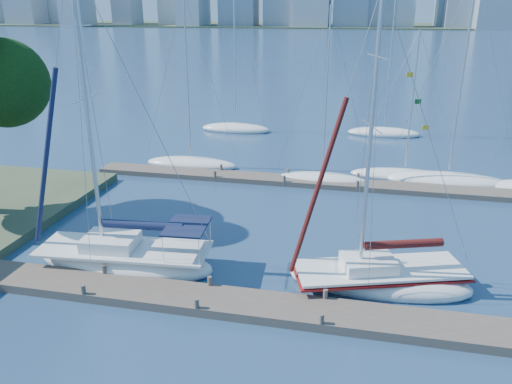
# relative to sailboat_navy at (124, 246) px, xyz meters

# --- Properties ---
(ground) EXTENTS (700.00, 700.00, 0.00)m
(ground) POSITION_rel_sailboat_navy_xyz_m (4.67, -2.27, -1.11)
(ground) COLOR navy
(ground) RESTS_ON ground
(near_dock) EXTENTS (26.00, 2.00, 0.40)m
(near_dock) POSITION_rel_sailboat_navy_xyz_m (4.67, -2.27, -0.91)
(near_dock) COLOR #4E4339
(near_dock) RESTS_ON ground
(far_dock) EXTENTS (30.00, 1.80, 0.36)m
(far_dock) POSITION_rel_sailboat_navy_xyz_m (6.67, 13.73, -0.93)
(far_dock) COLOR #4E4339
(far_dock) RESTS_ON ground
(far_shore) EXTENTS (800.00, 100.00, 1.50)m
(far_shore) POSITION_rel_sailboat_navy_xyz_m (4.67, 317.73, -1.11)
(far_shore) COLOR #38472D
(far_shore) RESTS_ON ground
(sailboat_navy) EXTENTS (8.94, 3.52, 14.46)m
(sailboat_navy) POSITION_rel_sailboat_navy_xyz_m (0.00, 0.00, 0.00)
(sailboat_navy) COLOR white
(sailboat_navy) RESTS_ON ground
(sailboat_maroon) EXTENTS (8.42, 4.98, 13.13)m
(sailboat_maroon) POSITION_rel_sailboat_navy_xyz_m (11.88, 0.72, -0.06)
(sailboat_maroon) COLOR white
(sailboat_maroon) RESTS_ON ground
(bg_boat_0) EXTENTS (7.27, 2.23, 13.08)m
(bg_boat_0) POSITION_rel_sailboat_navy_xyz_m (-2.15, 15.95, -0.85)
(bg_boat_0) COLOR white
(bg_boat_0) RESTS_ON ground
(bg_boat_2) EXTENTS (6.48, 2.32, 12.21)m
(bg_boat_2) POSITION_rel_sailboat_navy_xyz_m (8.19, 14.39, -0.87)
(bg_boat_2) COLOR white
(bg_boat_2) RESTS_ON ground
(bg_boat_3) EXTENTS (7.96, 3.61, 10.69)m
(bg_boat_3) POSITION_rel_sailboat_navy_xyz_m (13.95, 16.50, -0.89)
(bg_boat_3) COLOR white
(bg_boat_3) RESTS_ON ground
(bg_boat_4) EXTENTS (8.73, 3.74, 14.40)m
(bg_boat_4) POSITION_rel_sailboat_navy_xyz_m (16.86, 15.78, -0.83)
(bg_boat_4) COLOR white
(bg_boat_4) RESTS_ON ground
(bg_boat_6) EXTENTS (7.30, 4.89, 15.12)m
(bg_boat_6) POSITION_rel_sailboat_navy_xyz_m (-1.67, 28.13, -0.81)
(bg_boat_6) COLOR white
(bg_boat_6) RESTS_ON ground
(bg_boat_7) EXTENTS (7.28, 4.24, 12.72)m
(bg_boat_7) POSITION_rel_sailboat_navy_xyz_m (12.81, 29.48, -0.84)
(bg_boat_7) COLOR white
(bg_boat_7) RESTS_ON ground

